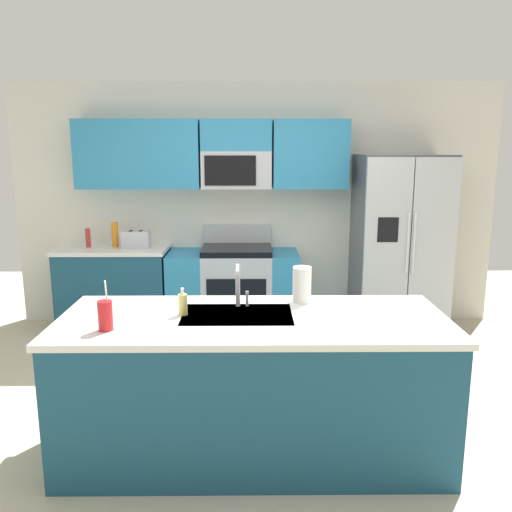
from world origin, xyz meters
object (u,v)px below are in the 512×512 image
(bottle_orange, at_px, (115,234))
(soap_dispenser, at_px, (183,304))
(refrigerator, at_px, (399,246))
(drink_cup_red, at_px, (105,315))
(sink_faucet, at_px, (239,282))
(range_oven, at_px, (234,289))
(toaster, at_px, (136,239))
(pepper_mill, at_px, (88,238))
(paper_towel_roll, at_px, (302,285))

(bottle_orange, height_order, soap_dispenser, bottle_orange)
(refrigerator, xyz_separation_m, drink_cup_red, (-2.35, -2.47, 0.06))
(refrigerator, xyz_separation_m, sink_faucet, (-1.61, -2.05, 0.14))
(range_oven, bearing_deg, sink_faucet, -87.11)
(range_oven, height_order, toaster, range_oven)
(drink_cup_red, bearing_deg, toaster, 98.36)
(pepper_mill, height_order, sink_faucet, sink_faucet)
(pepper_mill, bearing_deg, soap_dispenser, -60.61)
(refrigerator, bearing_deg, sink_faucet, -128.25)
(paper_towel_roll, bearing_deg, refrigerator, 58.22)
(drink_cup_red, xyz_separation_m, paper_towel_roll, (1.16, 0.54, 0.03))
(sink_faucet, height_order, soap_dispenser, sink_faucet)
(toaster, relative_size, pepper_mill, 1.42)
(sink_faucet, bearing_deg, toaster, 118.12)
(range_oven, distance_m, soap_dispenser, 2.34)
(pepper_mill, bearing_deg, refrigerator, -1.23)
(range_oven, xyz_separation_m, drink_cup_red, (-0.63, -2.54, 0.54))
(toaster, bearing_deg, range_oven, 3.01)
(refrigerator, height_order, drink_cup_red, refrigerator)
(drink_cup_red, height_order, soap_dispenser, drink_cup_red)
(bottle_orange, bearing_deg, drink_cup_red, -76.80)
(sink_faucet, relative_size, drink_cup_red, 0.97)
(sink_faucet, relative_size, soap_dispenser, 1.66)
(soap_dispenser, bearing_deg, sink_faucet, 23.42)
(pepper_mill, distance_m, drink_cup_red, 2.69)
(soap_dispenser, bearing_deg, drink_cup_red, -145.46)
(range_oven, xyz_separation_m, pepper_mill, (-1.51, -0.00, 0.56))
(refrigerator, relative_size, paper_towel_roll, 7.71)
(toaster, xyz_separation_m, soap_dispenser, (0.77, -2.21, -0.02))
(sink_faucet, xyz_separation_m, soap_dispenser, (-0.34, -0.15, -0.10))
(pepper_mill, distance_m, soap_dispenser, 2.60)
(bottle_orange, bearing_deg, paper_towel_roll, -49.15)
(range_oven, distance_m, bottle_orange, 1.37)
(pepper_mill, xyz_separation_m, sink_faucet, (1.62, -2.12, 0.07))
(pepper_mill, relative_size, bottle_orange, 0.77)
(toaster, height_order, soap_dispenser, toaster)
(toaster, height_order, bottle_orange, bottle_orange)
(soap_dispenser, bearing_deg, paper_towel_roll, 19.22)
(pepper_mill, relative_size, drink_cup_red, 0.68)
(soap_dispenser, height_order, paper_towel_roll, paper_towel_roll)
(bottle_orange, height_order, paper_towel_roll, bottle_orange)
(pepper_mill, relative_size, soap_dispenser, 1.16)
(paper_towel_roll, bearing_deg, pepper_mill, 135.47)
(refrigerator, height_order, bottle_orange, refrigerator)
(refrigerator, relative_size, soap_dispenser, 10.88)
(paper_towel_roll, bearing_deg, soap_dispenser, -160.78)
(toaster, relative_size, sink_faucet, 0.99)
(range_oven, distance_m, sink_faucet, 2.21)
(paper_towel_roll, bearing_deg, drink_cup_red, -155.02)
(toaster, bearing_deg, drink_cup_red, -81.64)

